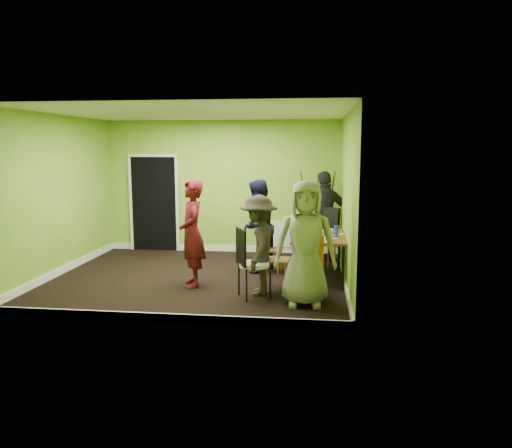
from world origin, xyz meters
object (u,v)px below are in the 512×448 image
(orange_bottle, at_px, (313,230))
(person_left_near, at_px, (258,245))
(thermos, at_px, (313,227))
(person_standing, at_px, (192,233))
(chair_left_far, at_px, (267,244))
(person_back_end, at_px, (325,216))
(chair_left_near, at_px, (270,254))
(easel, at_px, (317,215))
(chair_front_end, at_px, (309,263))
(chair_back_end, at_px, (327,224))
(person_left_far, at_px, (257,226))
(person_front_end, at_px, (305,244))
(blue_bottle, at_px, (336,232))
(dining_table, at_px, (318,238))
(chair_bentwood, at_px, (250,260))

(orange_bottle, relative_size, person_left_near, 0.05)
(orange_bottle, xyz_separation_m, person_left_near, (-0.81, -1.31, -0.02))
(thermos, height_order, person_standing, person_standing)
(chair_left_far, distance_m, person_back_end, 1.53)
(chair_left_near, relative_size, easel, 0.58)
(chair_left_far, xyz_separation_m, person_back_end, (1.04, 1.06, 0.38))
(chair_front_end, xyz_separation_m, person_left_near, (-0.77, 0.17, 0.22))
(chair_back_end, relative_size, chair_front_end, 1.11)
(person_left_far, height_order, person_front_end, person_front_end)
(thermos, bearing_deg, blue_bottle, -39.96)
(dining_table, distance_m, easel, 1.63)
(dining_table, relative_size, thermos, 6.25)
(chair_front_end, bearing_deg, person_left_near, 153.87)
(chair_back_end, bearing_deg, person_left_far, 54.75)
(dining_table, relative_size, chair_left_near, 1.45)
(chair_front_end, bearing_deg, blue_bottle, 52.26)
(blue_bottle, relative_size, person_left_near, 0.14)
(chair_left_near, height_order, chair_front_end, chair_left_near)
(chair_front_end, xyz_separation_m, blue_bottle, (0.43, 0.98, 0.31))
(person_front_end, bearing_deg, chair_left_near, 125.96)
(easel, height_order, blue_bottle, easel)
(chair_left_far, height_order, blue_bottle, blue_bottle)
(chair_front_end, bearing_deg, person_front_end, -112.91)
(easel, bearing_deg, person_left_near, -108.09)
(orange_bottle, relative_size, person_standing, 0.04)
(chair_back_end, bearing_deg, dining_table, 104.02)
(easel, bearing_deg, chair_left_far, -123.51)
(chair_left_near, relative_size, person_back_end, 0.58)
(chair_back_end, xyz_separation_m, person_back_end, (-0.03, 0.20, 0.12))
(chair_left_near, xyz_separation_m, thermos, (0.66, 0.88, 0.29))
(blue_bottle, distance_m, person_standing, 2.36)
(person_back_end, bearing_deg, person_front_end, 64.65)
(chair_back_end, relative_size, chair_bentwood, 1.03)
(chair_front_end, xyz_separation_m, chair_bentwood, (-0.88, -0.04, 0.03))
(chair_front_end, xyz_separation_m, person_back_end, (0.27, 2.58, 0.34))
(chair_bentwood, distance_m, thermos, 1.66)
(chair_front_end, height_order, person_left_far, person_left_far)
(dining_table, distance_m, person_left_near, 1.41)
(person_front_end, bearing_deg, person_left_near, 145.23)
(chair_bentwood, height_order, blue_bottle, chair_bentwood)
(chair_left_near, xyz_separation_m, chair_front_end, (0.61, -0.42, -0.03))
(chair_front_end, height_order, thermos, thermos)
(chair_left_near, height_order, person_standing, person_standing)
(chair_bentwood, xyz_separation_m, orange_bottle, (0.92, 1.52, 0.20))
(person_left_near, bearing_deg, person_left_far, -173.69)
(orange_bottle, height_order, person_front_end, person_front_end)
(chair_left_near, height_order, blue_bottle, chair_left_near)
(chair_left_near, relative_size, orange_bottle, 13.67)
(easel, height_order, person_front_end, person_front_end)
(chair_front_end, relative_size, person_left_near, 0.64)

